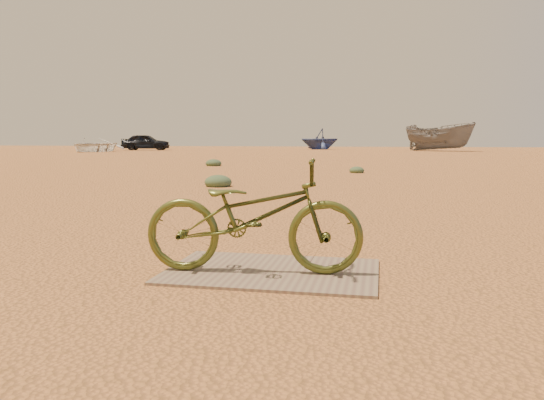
% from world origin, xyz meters
% --- Properties ---
extents(ground, '(120.00, 120.00, 0.00)m').
position_xyz_m(ground, '(0.00, 0.00, 0.00)').
color(ground, '#BA743D').
rests_on(ground, ground).
extents(plywood_board, '(1.66, 1.10, 0.02)m').
position_xyz_m(plywood_board, '(0.35, 0.11, 0.01)').
color(plywood_board, '#7D6D53').
rests_on(plywood_board, ground).
extents(bicycle, '(1.73, 0.75, 0.88)m').
position_xyz_m(bicycle, '(0.23, 0.02, 0.46)').
color(bicycle, '#4A541F').
rests_on(bicycle, plywood_board).
extents(car, '(4.28, 2.36, 1.38)m').
position_xyz_m(car, '(-18.70, 38.70, 0.69)').
color(car, black).
rests_on(car, ground).
extents(boat_near_left, '(3.67, 5.08, 1.04)m').
position_xyz_m(boat_near_left, '(-20.44, 33.07, 0.52)').
color(boat_near_left, white).
rests_on(boat_near_left, ground).
extents(boat_far_left, '(4.77, 4.63, 1.92)m').
position_xyz_m(boat_far_left, '(-4.40, 44.77, 0.96)').
color(boat_far_left, '#36487E').
rests_on(boat_far_left, ground).
extents(boat_mid_right, '(6.14, 4.87, 2.26)m').
position_xyz_m(boat_mid_right, '(5.66, 40.57, 1.13)').
color(boat_mid_right, slate).
rests_on(boat_mid_right, ground).
extents(kale_a, '(0.59, 0.59, 0.33)m').
position_xyz_m(kale_a, '(-2.32, 7.19, 0.00)').
color(kale_a, '#4C6242').
rests_on(kale_a, ground).
extents(kale_b, '(0.45, 0.45, 0.25)m').
position_xyz_m(kale_b, '(0.46, 12.38, 0.00)').
color(kale_b, '#4C6242').
rests_on(kale_b, ground).
extents(kale_c, '(0.60, 0.60, 0.33)m').
position_xyz_m(kale_c, '(-5.05, 15.30, 0.00)').
color(kale_c, '#4C6242').
rests_on(kale_c, ground).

